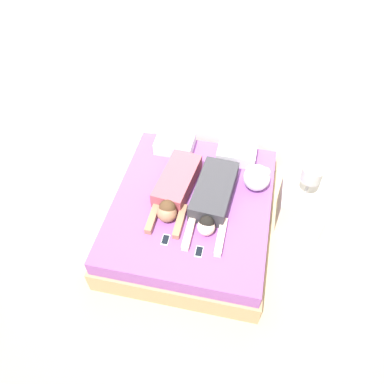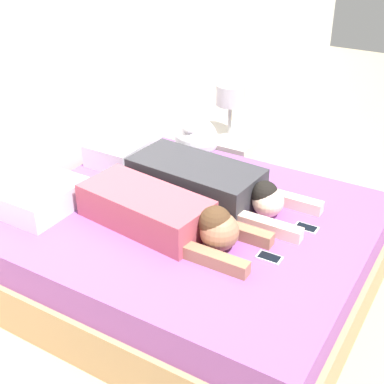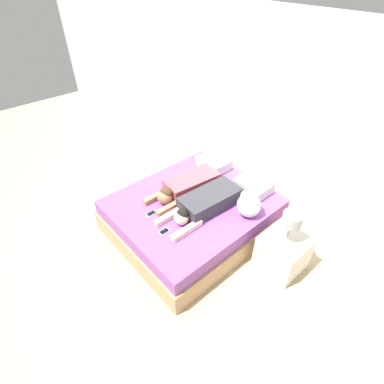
% 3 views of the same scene
% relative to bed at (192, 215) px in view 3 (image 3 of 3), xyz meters
% --- Properties ---
extents(ground_plane, '(12.00, 12.00, 0.00)m').
position_rel_bed_xyz_m(ground_plane, '(0.00, 0.00, -0.24)').
color(ground_plane, tan).
extents(wall_back, '(12.00, 0.06, 2.60)m').
position_rel_bed_xyz_m(wall_back, '(0.00, 1.14, 1.06)').
color(wall_back, silver).
rests_on(wall_back, ground_plane).
extents(bed, '(1.73, 1.98, 0.49)m').
position_rel_bed_xyz_m(bed, '(0.00, 0.00, 0.00)').
color(bed, tan).
rests_on(bed, ground_plane).
extents(pillow_head_left, '(0.45, 0.34, 0.15)m').
position_rel_bed_xyz_m(pillow_head_left, '(-0.37, 0.76, 0.32)').
color(pillow_head_left, silver).
rests_on(pillow_head_left, bed).
extents(pillow_head_right, '(0.45, 0.34, 0.15)m').
position_rel_bed_xyz_m(pillow_head_right, '(0.37, 0.76, 0.32)').
color(pillow_head_right, silver).
rests_on(pillow_head_right, bed).
extents(person_left, '(0.41, 1.07, 0.23)m').
position_rel_bed_xyz_m(person_left, '(-0.20, 0.05, 0.34)').
color(person_left, '#B24C59').
rests_on(person_left, bed).
extents(person_right, '(0.42, 1.13, 0.20)m').
position_rel_bed_xyz_m(person_right, '(0.22, 0.02, 0.35)').
color(person_right, '#333338').
rests_on(person_right, bed).
extents(cell_phone_left, '(0.07, 0.12, 0.01)m').
position_rel_bed_xyz_m(cell_phone_left, '(-0.15, -0.54, 0.25)').
color(cell_phone_left, silver).
rests_on(cell_phone_left, bed).
extents(cell_phone_right, '(0.07, 0.12, 0.01)m').
position_rel_bed_xyz_m(cell_phone_right, '(0.20, -0.60, 0.25)').
color(cell_phone_right, silver).
rests_on(cell_phone_right, bed).
extents(plush_toy, '(0.29, 0.29, 0.30)m').
position_rel_bed_xyz_m(plush_toy, '(0.64, 0.35, 0.40)').
color(plush_toy, white).
rests_on(plush_toy, bed).
extents(nightstand, '(0.49, 0.49, 0.85)m').
position_rel_bed_xyz_m(nightstand, '(1.19, 0.38, 0.03)').
color(nightstand, beige).
rests_on(nightstand, ground_plane).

